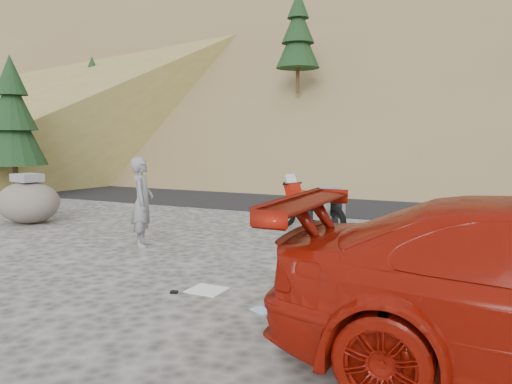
% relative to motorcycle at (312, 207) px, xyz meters
% --- Properties ---
extents(ground, '(140.00, 140.00, 0.00)m').
position_rel_motorcycle_xyz_m(ground, '(-0.35, -3.32, -0.57)').
color(ground, '#42403D').
rests_on(ground, ground).
extents(road, '(120.00, 7.00, 0.05)m').
position_rel_motorcycle_xyz_m(road, '(-0.35, 5.68, -0.57)').
color(road, black).
rests_on(road, ground).
extents(hillside, '(120.00, 73.00, 46.72)m').
position_rel_motorcycle_xyz_m(hillside, '(-0.39, 37.55, 10.50)').
color(hillside, brown).
rests_on(hillside, ground).
extents(conifer_verge, '(2.20, 2.20, 5.04)m').
position_rel_motorcycle_xyz_m(conifer_verge, '(-11.35, 1.18, 2.32)').
color(conifer_verge, '#362413').
rests_on(conifer_verge, ground).
extents(motorcycle, '(2.10, 1.18, 1.34)m').
position_rel_motorcycle_xyz_m(motorcycle, '(0.00, 0.00, 0.00)').
color(motorcycle, black).
rests_on(motorcycle, ground).
extents(man, '(0.69, 0.79, 1.83)m').
position_rel_motorcycle_xyz_m(man, '(-2.62, -2.98, -0.57)').
color(man, gray).
rests_on(man, ground).
extents(boulder, '(2.10, 1.97, 1.26)m').
position_rel_motorcycle_xyz_m(boulder, '(-7.00, -2.02, -0.02)').
color(boulder, '#5F5A51').
rests_on(boulder, ground).
extents(small_rock, '(0.80, 0.74, 0.42)m').
position_rel_motorcycle_xyz_m(small_rock, '(-7.95, -0.82, -0.36)').
color(small_rock, '#5F5A51').
rests_on(small_rock, ground).
extents(gear_white_cloth, '(0.53, 0.47, 0.02)m').
position_rel_motorcycle_xyz_m(gear_white_cloth, '(0.08, -4.99, -0.56)').
color(gear_white_cloth, white).
rests_on(gear_white_cloth, ground).
extents(gear_bottle, '(0.11, 0.11, 0.24)m').
position_rel_motorcycle_xyz_m(gear_bottle, '(1.63, -4.10, -0.45)').
color(gear_bottle, '#1A30A1').
rests_on(gear_bottle, ground).
extents(gear_funnel, '(0.17, 0.17, 0.20)m').
position_rel_motorcycle_xyz_m(gear_funnel, '(1.63, -4.62, -0.47)').
color(gear_funnel, '#B02D0B').
rests_on(gear_funnel, ground).
extents(gear_glove_b, '(0.12, 0.10, 0.03)m').
position_rel_motorcycle_xyz_m(gear_glove_b, '(-0.29, -5.29, -0.55)').
color(gear_glove_b, black).
rests_on(gear_glove_b, ground).
extents(gear_blue_cloth, '(0.34, 0.30, 0.01)m').
position_rel_motorcycle_xyz_m(gear_blue_cloth, '(1.16, -5.42, -0.57)').
color(gear_blue_cloth, '#95C0E7').
rests_on(gear_blue_cloth, ground).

